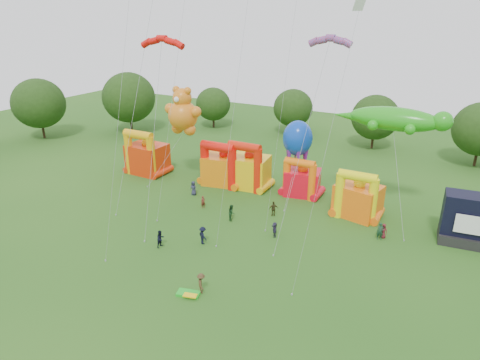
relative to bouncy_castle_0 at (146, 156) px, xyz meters
The scene contains 23 objects.
ground 32.94m from the bouncy_castle_0, 53.62° to the right, with size 160.00×160.00×0.00m, color #1F5016.
tree_ring 31.85m from the bouncy_castle_0, 54.68° to the right, with size 123.60×125.70×12.07m.
bouncy_castle_0 is the anchor object (origin of this frame).
bouncy_castle_1 12.59m from the bouncy_castle_0, ahead, with size 6.42×5.55×6.50m.
bouncy_castle_2 16.42m from the bouncy_castle_0, ahead, with size 5.68×4.77×6.86m.
bouncy_castle_3 24.01m from the bouncy_castle_0, ahead, with size 5.16×4.45×5.41m.
bouncy_castle_4 31.92m from the bouncy_castle_0, ahead, with size 5.69×4.94×6.11m.
teddy_bear_kite 7.25m from the bouncy_castle_0, ahead, with size 6.20×7.13×13.71m.
gecko_kite 35.98m from the bouncy_castle_0, ahead, with size 13.42×9.15×13.10m.
octopus_kite 23.24m from the bouncy_castle_0, ahead, with size 3.89×8.33×10.07m.
parafoil_kites 19.79m from the bouncy_castle_0, 34.26° to the right, with size 24.78×13.41×31.87m.
diamond_kites 27.38m from the bouncy_castle_0, 27.88° to the right, with size 21.94×19.81×43.06m.
folded_kite_bundle 31.96m from the bouncy_castle_0, 43.82° to the right, with size 2.19×1.49×0.31m.
spectator_0 11.74m from the bouncy_castle_0, 18.34° to the right, with size 0.96×0.63×1.97m, color #272941.
spectator_1 15.91m from the bouncy_castle_0, 24.21° to the right, with size 0.58×0.38×1.60m, color #5D241A.
spectator_2 20.75m from the bouncy_castle_0, 21.76° to the right, with size 0.95×0.74×1.95m, color #153619.
spectator_3 23.84m from the bouncy_castle_0, 36.00° to the right, with size 1.27×0.73×1.97m, color black.
spectator_4 23.57m from the bouncy_castle_0, 10.59° to the right, with size 1.10×0.46×1.88m, color #393316.
spectator_5 26.87m from the bouncy_castle_0, 19.36° to the right, with size 1.59×0.50×1.71m, color #2E2843.
spectator_6 36.09m from the bouncy_castle_0, ahead, with size 0.83×0.54×1.71m, color maroon.
spectator_7 35.87m from the bouncy_castle_0, ahead, with size 0.71×0.47×1.96m, color #173B24.
spectator_8 22.94m from the bouncy_castle_0, 46.62° to the right, with size 0.92×0.72×1.90m, color black.
spectator_9 31.91m from the bouncy_castle_0, 41.73° to the right, with size 1.25×0.72×1.94m, color #42311A.
Camera 1 is at (22.23, -20.78, 23.17)m, focal length 32.00 mm.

